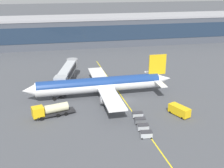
{
  "coord_description": "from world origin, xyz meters",
  "views": [
    {
      "loc": [
        -18.28,
        -72.2,
        33.06
      ],
      "look_at": [
        -3.43,
        2.08,
        4.5
      ],
      "focal_mm": 44.93,
      "sensor_mm": 36.0,
      "label": 1
    }
  ],
  "objects": [
    {
      "name": "baggage_cart_2",
      "position": [
        0.27,
        -14.32,
        0.78
      ],
      "size": [
        2.77,
        1.83,
        1.48
      ],
      "color": "#595B60",
      "rests_on": "ground_plane"
    },
    {
      "name": "baggage_cart_1",
      "position": [
        -0.01,
        -17.51,
        0.78
      ],
      "size": [
        2.77,
        1.83,
        1.48
      ],
      "color": "#B2B7BC",
      "rests_on": "ground_plane"
    },
    {
      "name": "main_airliner",
      "position": [
        -6.58,
        4.09,
        3.84
      ],
      "size": [
        44.45,
        35.1,
        11.89
      ],
      "color": "white",
      "rests_on": "ground_plane"
    },
    {
      "name": "baggage_cart_0",
      "position": [
        -0.29,
        -20.7,
        0.78
      ],
      "size": [
        2.77,
        1.83,
        1.48
      ],
      "color": "#B2B7BC",
      "rests_on": "ground_plane"
    },
    {
      "name": "fuel_tanker",
      "position": [
        -20.97,
        -6.23,
        1.75
      ],
      "size": [
        11.08,
        5.16,
        3.25
      ],
      "color": "#232326",
      "rests_on": "ground_plane"
    },
    {
      "name": "jet_bridge",
      "position": [
        -15.46,
        15.65,
        4.84
      ],
      "size": [
        8.6,
        22.08,
        6.52
      ],
      "color": "#B2B7BC",
      "rests_on": "ground_plane"
    },
    {
      "name": "ground_plane",
      "position": [
        0.0,
        0.0,
        0.0
      ],
      "size": [
        700.0,
        700.0,
        0.0
      ],
      "primitive_type": "plane",
      "color": "#47494F"
    },
    {
      "name": "lavatory_truck",
      "position": [
        11.46,
        -12.1,
        1.42
      ],
      "size": [
        4.44,
        6.23,
        2.5
      ],
      "color": "yellow",
      "rests_on": "ground_plane"
    },
    {
      "name": "baggage_cart_3",
      "position": [
        0.55,
        -11.14,
        0.78
      ],
      "size": [
        2.77,
        1.83,
        1.48
      ],
      "color": "#B2B7BC",
      "rests_on": "ground_plane"
    },
    {
      "name": "terminal_building",
      "position": [
        -10.5,
        75.56,
        7.36
      ],
      "size": [
        212.52,
        21.45,
        14.68
      ],
      "color": "#424751",
      "rests_on": "ground_plane"
    },
    {
      "name": "apron_lead_in_line",
      "position": [
        -0.33,
        2.0,
        0.0
      ],
      "size": [
        3.92,
        79.93,
        0.01
      ],
      "primitive_type": "cube",
      "rotation": [
        0.0,
        0.0,
        0.05
      ],
      "color": "yellow",
      "rests_on": "ground_plane"
    }
  ]
}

